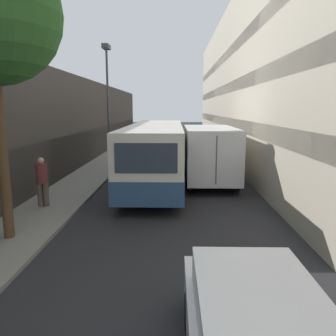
% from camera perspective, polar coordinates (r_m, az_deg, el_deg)
% --- Properties ---
extents(ground_plane, '(150.00, 150.00, 0.00)m').
position_cam_1_polar(ground_plane, '(15.27, 0.43, -3.56)').
color(ground_plane, '#232326').
extents(sidewalk_left, '(2.29, 60.00, 0.12)m').
position_cam_1_polar(sidewalk_left, '(15.95, -15.70, -3.13)').
color(sidewalk_left, gray).
rests_on(sidewalk_left, ground_plane).
extents(building_left_shopfront, '(2.40, 60.00, 5.59)m').
position_cam_1_polar(building_left_shopfront, '(16.38, -23.69, 5.52)').
color(building_left_shopfront, '#423D38').
rests_on(building_left_shopfront, ground_plane).
extents(building_right_apartment, '(2.40, 60.00, 10.78)m').
position_cam_1_polar(building_right_apartment, '(15.67, 19.94, 15.95)').
color(building_right_apartment, '#A89E89').
rests_on(building_right_apartment, ground_plane).
extents(bus, '(2.53, 11.68, 2.88)m').
position_cam_1_polar(bus, '(16.43, -2.03, 2.89)').
color(bus, silver).
rests_on(bus, ground_plane).
extents(box_truck, '(2.34, 7.34, 2.77)m').
position_cam_1_polar(box_truck, '(16.97, 6.95, 3.03)').
color(box_truck, silver).
rests_on(box_truck, ground_plane).
extents(panel_van, '(1.95, 4.15, 1.82)m').
position_cam_1_polar(panel_van, '(30.19, -1.90, 5.32)').
color(panel_van, navy).
rests_on(panel_van, ground_plane).
extents(pedestrian, '(0.42, 0.40, 1.81)m').
position_cam_1_polar(pedestrian, '(12.81, -21.08, -1.97)').
color(pedestrian, brown).
rests_on(pedestrian, sidewalk_left).
extents(street_lamp, '(0.36, 0.80, 6.94)m').
position_cam_1_polar(street_lamp, '(18.85, -10.50, 13.98)').
color(street_lamp, '#38383D').
rests_on(street_lamp, sidewalk_left).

